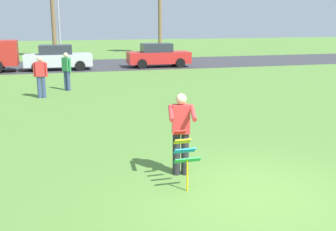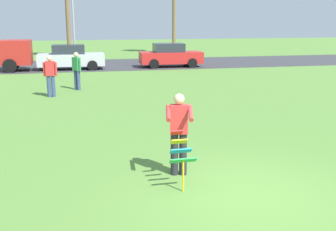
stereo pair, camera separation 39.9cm
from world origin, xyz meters
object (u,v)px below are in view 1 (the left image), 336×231
object	(u,v)px
person_walker_near	(67,70)
person_walker_far	(41,76)
parked_car_red	(158,56)
streetlight_pole	(58,9)
person_kite_flyer	(181,131)
parked_car_silver	(58,58)
kite_held	(185,152)

from	to	relation	value
person_walker_near	person_walker_far	world-z (taller)	same
parked_car_red	person_walker_near	size ratio (longest dim) A/B	2.45
parked_car_red	person_walker_far	xyz separation A→B (m)	(-7.45, -9.80, 0.16)
streetlight_pole	person_walker_far	xyz separation A→B (m)	(-1.17, -17.07, -3.06)
parked_car_red	person_walker_near	xyz separation A→B (m)	(-6.35, -8.21, 0.16)
person_kite_flyer	parked_car_silver	bearing A→B (deg)	96.24
kite_held	parked_car_silver	xyz separation A→B (m)	(-2.02, 20.39, 0.05)
parked_car_silver	kite_held	bearing A→B (deg)	-84.34
kite_held	person_walker_far	distance (m)	10.97
parked_car_silver	parked_car_red	distance (m)	6.62
person_kite_flyer	streetlight_pole	world-z (taller)	streetlight_pole
parked_car_silver	parked_car_red	bearing A→B (deg)	0.00
parked_car_silver	streetlight_pole	world-z (taller)	streetlight_pole
kite_held	person_walker_near	xyz separation A→B (m)	(-1.75, 12.18, 0.21)
streetlight_pole	parked_car_silver	bearing A→B (deg)	-92.64
person_walker_near	person_kite_flyer	bearing A→B (deg)	-80.68
person_kite_flyer	person_walker_far	world-z (taller)	same
kite_held	person_walker_far	world-z (taller)	person_walker_far
kite_held	person_walker_far	size ratio (longest dim) A/B	0.63
kite_held	person_walker_far	xyz separation A→B (m)	(-2.85, 10.59, 0.21)
parked_car_silver	person_walker_far	size ratio (longest dim) A/B	2.44
person_walker_near	parked_car_red	bearing A→B (deg)	52.27
person_walker_far	parked_car_silver	bearing A→B (deg)	85.16
parked_car_silver	parked_car_red	world-z (taller)	same
person_kite_flyer	kite_held	bearing A→B (deg)	-101.05
kite_held	streetlight_pole	world-z (taller)	streetlight_pole
person_kite_flyer	person_walker_far	size ratio (longest dim) A/B	1.00
person_walker_near	streetlight_pole	bearing A→B (deg)	89.74
kite_held	streetlight_pole	size ratio (longest dim) A/B	0.16
parked_car_silver	person_walker_near	bearing A→B (deg)	-88.14
streetlight_pole	person_walker_far	distance (m)	17.38
person_walker_near	person_walker_far	size ratio (longest dim) A/B	1.00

